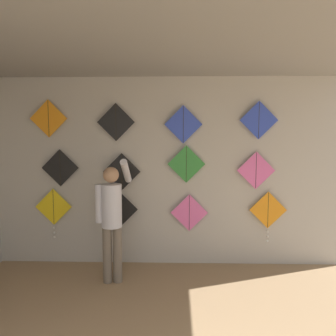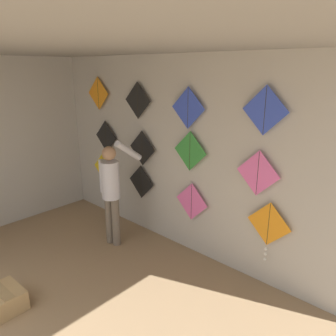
{
  "view_description": "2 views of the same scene",
  "coord_description": "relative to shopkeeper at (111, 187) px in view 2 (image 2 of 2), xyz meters",
  "views": [
    {
      "loc": [
        0.3,
        -0.73,
        1.96
      ],
      "look_at": [
        0.18,
        3.82,
        1.49
      ],
      "focal_mm": 35.0,
      "sensor_mm": 36.0,
      "label": 1
    },
    {
      "loc": [
        3.15,
        0.69,
        2.62
      ],
      "look_at": [
        0.26,
        3.82,
        1.3
      ],
      "focal_mm": 35.0,
      "sensor_mm": 36.0,
      "label": 2
    }
  ],
  "objects": [
    {
      "name": "back_panel",
      "position": [
        0.55,
        0.69,
        0.47
      ],
      "size": [
        5.63,
        0.06,
        2.8
      ],
      "primitive_type": "cube",
      "color": "#BCB7AD",
      "rests_on": "ground"
    },
    {
      "name": "ceiling_slab",
      "position": [
        0.55,
        -1.4,
        1.89
      ],
      "size": [
        5.63,
        4.92,
        0.04
      ],
      "primitive_type": "cube",
      "color": "gray"
    },
    {
      "name": "shopkeeper",
      "position": [
        0.0,
        0.0,
        0.0
      ],
      "size": [
        0.41,
        0.59,
        1.65
      ],
      "rotation": [
        0.0,
        0.0,
        0.13
      ],
      "color": "#726656",
      "rests_on": "ground"
    },
    {
      "name": "cardboard_box",
      "position": [
        0.24,
        -1.77,
        -0.81
      ],
      "size": [
        0.47,
        0.4,
        0.24
      ],
      "rotation": [
        0.0,
        0.0,
        0.03
      ],
      "color": "tan",
      "rests_on": "ground"
    },
    {
      "name": "kite_0",
      "position": [
        -1.0,
        0.6,
        -0.09
      ],
      "size": [
        0.55,
        0.04,
        0.76
      ],
      "color": "yellow"
    },
    {
      "name": "kite_1",
      "position": [
        -0.01,
        0.6,
        -0.08
      ],
      "size": [
        0.55,
        0.01,
        0.55
      ],
      "color": "black"
    },
    {
      "name": "kite_2",
      "position": [
        1.04,
        0.6,
        -0.13
      ],
      "size": [
        0.55,
        0.01,
        0.55
      ],
      "color": "pink"
    },
    {
      "name": "kite_3",
      "position": [
        2.2,
        0.6,
        -0.12
      ],
      "size": [
        0.55,
        0.04,
        0.76
      ],
      "color": "orange"
    },
    {
      "name": "kite_4",
      "position": [
        -0.88,
        0.6,
        0.54
      ],
      "size": [
        0.55,
        0.01,
        0.55
      ],
      "color": "black"
    },
    {
      "name": "kite_5",
      "position": [
        0.04,
        0.6,
        0.49
      ],
      "size": [
        0.55,
        0.01,
        0.55
      ],
      "color": "black"
    },
    {
      "name": "kite_6",
      "position": [
        0.99,
        0.6,
        0.6
      ],
      "size": [
        0.55,
        0.01,
        0.55
      ],
      "color": "#338C38"
    },
    {
      "name": "kite_7",
      "position": [
        2.01,
        0.6,
        0.51
      ],
      "size": [
        0.55,
        0.01,
        0.55
      ],
      "color": "pink"
    },
    {
      "name": "kite_8",
      "position": [
        -1.03,
        0.6,
        1.27
      ],
      "size": [
        0.55,
        0.01,
        0.55
      ],
      "color": "orange"
    },
    {
      "name": "kite_9",
      "position": [
        -0.04,
        0.6,
        1.21
      ],
      "size": [
        0.55,
        0.01,
        0.55
      ],
      "color": "black"
    },
    {
      "name": "kite_10",
      "position": [
        0.94,
        0.6,
        1.18
      ],
      "size": [
        0.55,
        0.01,
        0.55
      ],
      "color": "blue"
    },
    {
      "name": "kite_11",
      "position": [
        2.03,
        0.6,
        1.24
      ],
      "size": [
        0.55,
        0.01,
        0.55
      ],
      "color": "blue"
    }
  ]
}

